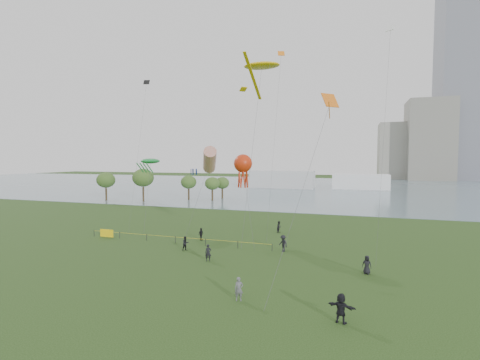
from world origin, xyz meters
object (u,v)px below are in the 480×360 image
(kite_flyer, at_px, (239,289))
(kite_octopus, at_px, (243,164))
(kite_stingray, at_px, (261,66))
(fence, at_px, (132,235))

(kite_flyer, relative_size, kite_octopus, 0.16)
(kite_stingray, bearing_deg, kite_octopus, -87.09)
(kite_stingray, bearing_deg, fence, -140.68)
(kite_stingray, bearing_deg, kite_flyer, -66.21)
(kite_flyer, xyz_separation_m, kite_stingray, (-3.82, 21.11, 21.35))
(kite_flyer, bearing_deg, fence, 121.41)
(fence, bearing_deg, kite_octopus, 9.14)
(fence, height_order, kite_flyer, kite_flyer)
(fence, height_order, kite_octopus, kite_octopus)
(fence, height_order, kite_stingray, kite_stingray)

